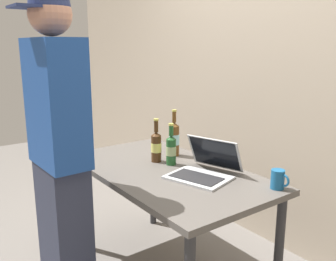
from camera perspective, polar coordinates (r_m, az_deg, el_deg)
name	(u,v)px	position (r m, az deg, el deg)	size (l,w,h in m)	color
desk	(166,181)	(2.29, -0.36, -7.88)	(1.38, 0.76, 0.72)	#56514C
laptop	(204,168)	(2.15, 5.70, -5.90)	(0.43, 0.44, 0.21)	#B7BABC
beer_bottle_brown	(156,146)	(2.38, -1.85, -2.40)	(0.07, 0.07, 0.29)	#472B14
beer_bottle_amber	(174,138)	(2.51, 0.96, -1.21)	(0.07, 0.07, 0.32)	brown
beer_bottle_dark	(171,149)	(2.32, 0.49, -2.91)	(0.06, 0.06, 0.27)	#1E5123
person_figure	(60,153)	(2.00, -16.57, -3.43)	(0.39, 0.29, 1.75)	#2D3347
coffee_mug	(278,179)	(2.03, 16.85, -7.33)	(0.11, 0.07, 0.10)	#19598C
back_wall	(269,69)	(2.79, 15.49, 9.30)	(6.00, 0.10, 2.60)	tan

